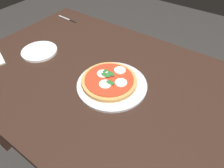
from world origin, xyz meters
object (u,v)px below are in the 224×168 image
object	(u,v)px
dining_table	(97,88)
knife	(69,20)
pizza	(109,80)
serving_tray	(112,85)
plate_white	(39,51)

from	to	relation	value
dining_table	knife	distance (m)	0.65
dining_table	pizza	bearing A→B (deg)	-11.95
dining_table	pizza	xyz separation A→B (m)	(0.10, -0.02, 0.12)
pizza	knife	xyz separation A→B (m)	(-0.63, 0.37, -0.02)
knife	dining_table	bearing A→B (deg)	-33.54
serving_tray	knife	bearing A→B (deg)	149.89
pizza	knife	size ratio (longest dim) A/B	1.47
serving_tray	knife	world-z (taller)	serving_tray
pizza	plate_white	xyz separation A→B (m)	(-0.48, -0.02, -0.02)
dining_table	serving_tray	xyz separation A→B (m)	(0.12, -0.02, 0.11)
pizza	plate_white	size ratio (longest dim) A/B	1.31
dining_table	plate_white	bearing A→B (deg)	-173.78
pizza	knife	distance (m)	0.73
dining_table	serving_tray	size ratio (longest dim) A/B	4.18
dining_table	knife	world-z (taller)	knife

